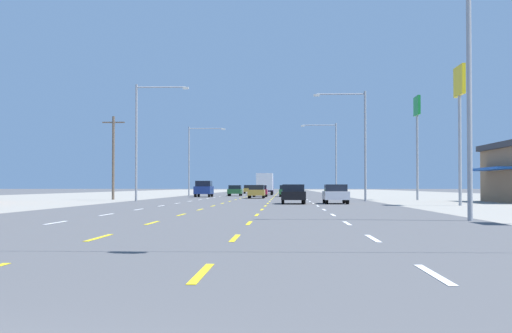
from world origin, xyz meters
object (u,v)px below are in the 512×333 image
Objects in this scene: hatchback_inner_left_distant_c at (249,189)px; streetlight_right_row_0 at (460,80)px; pole_sign_right_row_2 at (417,120)px; streetlight_left_row_2 at (193,155)px; box_truck_center_turn_distant_a at (265,183)px; pole_sign_right_row_1 at (460,96)px; sedan_inner_right_nearest at (293,194)px; sedan_inner_left_farthest at (235,190)px; sedan_center_turn_distant_b at (268,189)px; streetlight_right_row_1 at (360,137)px; streetlight_left_row_1 at (142,133)px; streetlight_right_row_2 at (332,153)px; sedan_far_right_near at (336,194)px; sedan_inner_right_farther at (286,191)px; suv_far_left_midfar at (204,189)px; sedan_center_turn_far at (260,191)px; sedan_center_turn_mid at (257,191)px.

hatchback_inner_left_distant_c is 102.85m from streetlight_right_row_0.
pole_sign_right_row_2 reaches higher than streetlight_left_row_2.
hatchback_inner_left_distant_c is (-3.46, 21.08, -1.05)m from box_truck_center_turn_distant_a.
hatchback_inner_left_distant_c is at bearing 102.92° from pole_sign_right_row_1.
box_truck_center_turn_distant_a is at bearing 93.75° from sedan_inner_right_nearest.
sedan_inner_right_nearest is at bearing -128.79° from pole_sign_right_row_2.
sedan_inner_left_farthest is (-7.34, 43.66, 0.00)m from sedan_inner_right_nearest.
streetlight_right_row_1 is (9.46, -65.65, 4.93)m from sedan_center_turn_distant_b.
streetlight_right_row_2 is (19.28, 35.96, -0.20)m from streetlight_left_row_1.
pole_sign_right_row_2 is (0.67, 19.60, 0.20)m from pole_sign_right_row_1.
streetlight_right_row_1 reaches higher than streetlight_right_row_0.
streetlight_right_row_1 is at bearing 110.90° from pole_sign_right_row_1.
streetlight_right_row_0 is (-5.22, -21.90, -2.04)m from pole_sign_right_row_1.
sedan_center_turn_distant_b is at bearing 104.46° from pole_sign_right_row_2.
pole_sign_right_row_1 reaches higher than box_truck_center_turn_distant_a.
sedan_center_turn_distant_b is 0.45× the size of streetlight_right_row_2.
sedan_far_right_near is at bearing -93.46° from streetlight_right_row_2.
pole_sign_right_row_1 reaches higher than sedan_inner_left_farthest.
streetlight_right_row_1 is 35.96m from streetlight_right_row_2.
sedan_inner_right_farther is 63.70m from streetlight_right_row_0.
pole_sign_right_row_2 is at bearing -68.41° from box_truck_center_turn_distant_a.
sedan_inner_left_farthest is at bearing 123.96° from pole_sign_right_row_2.
sedan_far_right_near is 54.16m from box_truck_center_turn_distant_a.
pole_sign_right_row_1 is (21.89, -39.00, 6.46)m from suv_far_left_midfar.
sedan_center_turn_distant_b is 0.46× the size of streetlight_right_row_1.
sedan_center_turn_far is 43.93m from pole_sign_right_row_1.
sedan_center_turn_far is 0.43× the size of streetlight_left_row_1.
sedan_inner_left_farthest is 1.00× the size of sedan_center_turn_distant_b.
sedan_center_turn_distant_b is at bearing 81.47° from streetlight_left_row_1.
sedan_center_turn_mid is at bearing 57.92° from streetlight_left_row_1.
pole_sign_right_row_2 is 41.97m from streetlight_right_row_0.
sedan_far_right_near is at bearing 147.38° from pole_sign_right_row_1.
sedan_inner_left_farthest is 35.32m from pole_sign_right_row_2.
streetlight_left_row_2 is at bearing 106.29° from sedan_inner_right_nearest.
streetlight_right_row_2 is at bearing 7.27° from sedan_inner_left_farthest.
box_truck_center_turn_distant_a is (0.14, 29.46, 1.08)m from sedan_center_turn_mid.
sedan_center_turn_far is at bearing 110.23° from pole_sign_right_row_1.
sedan_inner_right_farther is at bearing 9.77° from sedan_center_turn_far.
streetlight_right_row_2 is at bearing -66.64° from hatchback_inner_left_distant_c.
streetlight_left_row_1 reaches higher than box_truck_center_turn_distant_a.
sedan_inner_right_nearest is at bearing -80.46° from sedan_inner_left_farthest.
hatchback_inner_left_distant_c is at bearing 84.52° from streetlight_left_row_1.
sedan_center_turn_mid is 0.45× the size of pole_sign_right_row_2.
pole_sign_right_row_2 is at bearing 58.62° from sedan_far_right_near.
streetlight_left_row_2 is (-19.22, 35.96, -0.02)m from streetlight_right_row_1.
sedan_inner_left_farthest is (-3.64, 18.86, 0.00)m from sedan_center_turn_mid.
pole_sign_right_row_1 is at bearing -60.70° from suv_far_left_midfar.
streetlight_right_row_0 is (9.81, -51.36, 4.69)m from sedan_center_turn_mid.
pole_sign_right_row_1 is 50.34m from streetlight_right_row_2.
sedan_far_right_near is 0.62× the size of box_truck_center_turn_distant_a.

